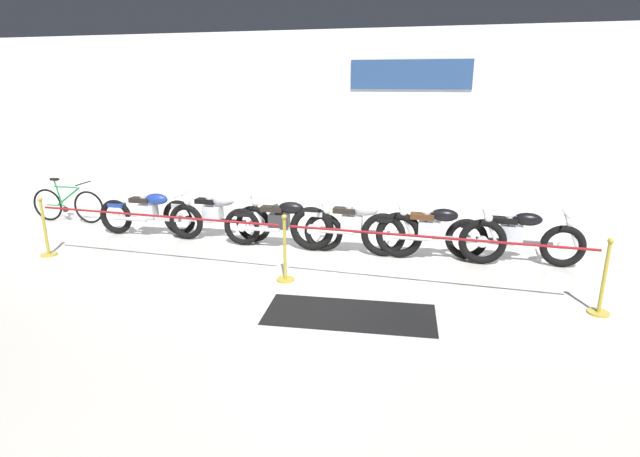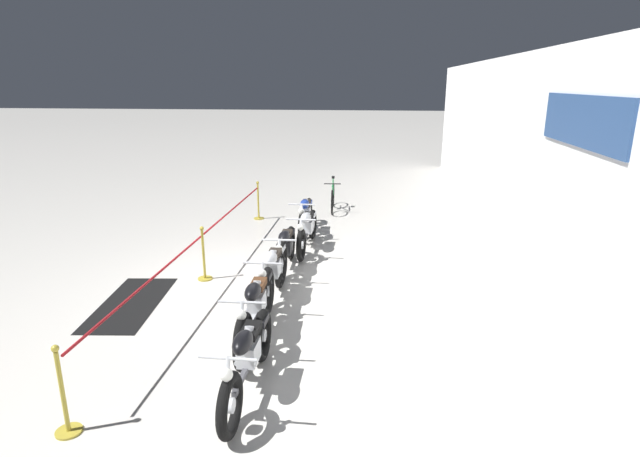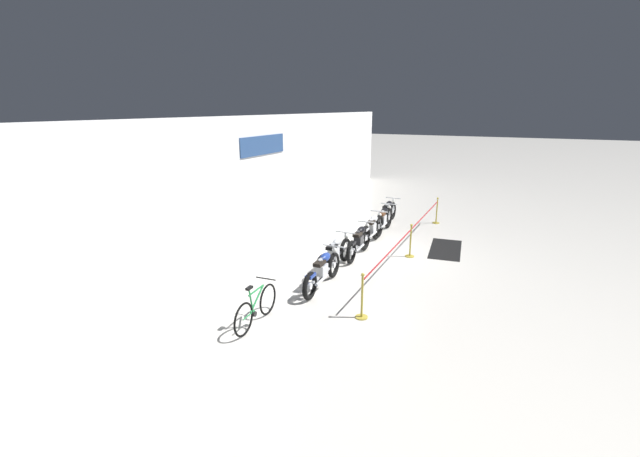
# 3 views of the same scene
# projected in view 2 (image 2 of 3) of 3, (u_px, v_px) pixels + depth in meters

# --- Properties ---
(ground_plane) EXTENTS (120.00, 120.00, 0.00)m
(ground_plane) POSITION_uv_depth(u_px,v_px,m) (257.00, 282.00, 9.43)
(ground_plane) COLOR silver
(back_wall) EXTENTS (28.00, 0.29, 4.20)m
(back_wall) POSITION_uv_depth(u_px,v_px,m) (555.00, 178.00, 8.26)
(back_wall) COLOR white
(back_wall) RESTS_ON ground
(motorcycle_blue_0) EXTENTS (2.25, 0.62, 0.93)m
(motorcycle_blue_0) POSITION_uv_depth(u_px,v_px,m) (305.00, 215.00, 12.42)
(motorcycle_blue_0) COLOR black
(motorcycle_blue_0) RESTS_ON ground
(motorcycle_silver_1) EXTENTS (2.31, 0.62, 0.93)m
(motorcycle_silver_1) POSITION_uv_depth(u_px,v_px,m) (307.00, 229.00, 11.16)
(motorcycle_silver_1) COLOR black
(motorcycle_silver_1) RESTS_ON ground
(motorcycle_black_2) EXTENTS (2.27, 0.62, 0.93)m
(motorcycle_black_2) POSITION_uv_depth(u_px,v_px,m) (285.00, 250.00, 9.80)
(motorcycle_black_2) COLOR black
(motorcycle_black_2) RESTS_ON ground
(motorcycle_silver_3) EXTENTS (2.38, 0.62, 0.99)m
(motorcycle_silver_3) POSITION_uv_depth(u_px,v_px,m) (273.00, 274.00, 8.51)
(motorcycle_silver_3) COLOR black
(motorcycle_silver_3) RESTS_ON ground
(motorcycle_black_4) EXTENTS (2.44, 0.62, 0.97)m
(motorcycle_black_4) POSITION_uv_depth(u_px,v_px,m) (256.00, 308.00, 7.24)
(motorcycle_black_4) COLOR black
(motorcycle_black_4) RESTS_ON ground
(motorcycle_black_5) EXTENTS (2.24, 0.62, 0.94)m
(motorcycle_black_5) POSITION_uv_depth(u_px,v_px,m) (247.00, 359.00, 5.94)
(motorcycle_black_5) COLOR black
(motorcycle_black_5) RESTS_ON ground
(bicycle) EXTENTS (1.73, 0.48, 0.96)m
(bicycle) POSITION_uv_depth(u_px,v_px,m) (333.00, 197.00, 14.64)
(bicycle) COLOR black
(bicycle) RESTS_ON ground
(stanchion_far_left) EXTENTS (8.87, 0.28, 1.05)m
(stanchion_far_left) POSITION_uv_depth(u_px,v_px,m) (224.00, 224.00, 10.67)
(stanchion_far_left) COLOR gold
(stanchion_far_left) RESTS_ON ground
(stanchion_mid_left) EXTENTS (0.28, 0.28, 1.05)m
(stanchion_mid_left) POSITION_uv_depth(u_px,v_px,m) (204.00, 262.00, 9.46)
(stanchion_mid_left) COLOR gold
(stanchion_mid_left) RESTS_ON ground
(stanchion_mid_right) EXTENTS (0.28, 0.28, 1.05)m
(stanchion_mid_right) POSITION_uv_depth(u_px,v_px,m) (64.00, 404.00, 5.28)
(stanchion_mid_right) COLOR gold
(stanchion_mid_right) RESTS_ON ground
(floor_banner) EXTENTS (2.33, 1.19, 0.01)m
(floor_banner) POSITION_uv_depth(u_px,v_px,m) (131.00, 303.00, 8.51)
(floor_banner) COLOR black
(floor_banner) RESTS_ON ground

